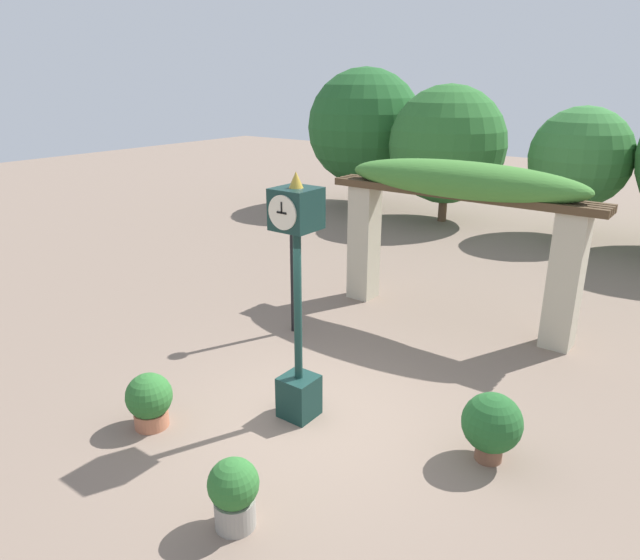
{
  "coord_description": "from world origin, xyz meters",
  "views": [
    {
      "loc": [
        4.2,
        -5.57,
        4.57
      ],
      "look_at": [
        -0.25,
        0.42,
        1.91
      ],
      "focal_mm": 32.0,
      "sensor_mm": 36.0,
      "label": 1
    }
  ],
  "objects_px": {
    "potted_plant_near_right": "(492,424)",
    "pedestal_clock": "(298,300)",
    "potted_plant_far_left": "(149,400)",
    "lamp_post": "(292,236)",
    "potted_plant_near_left": "(234,492)"
  },
  "relations": [
    {
      "from": "potted_plant_near_right",
      "to": "pedestal_clock",
      "type": "bearing_deg",
      "value": -165.85
    },
    {
      "from": "pedestal_clock",
      "to": "potted_plant_far_left",
      "type": "distance_m",
      "value": 2.46
    },
    {
      "from": "potted_plant_far_left",
      "to": "lamp_post",
      "type": "height_order",
      "value": "lamp_post"
    },
    {
      "from": "potted_plant_near_right",
      "to": "lamp_post",
      "type": "xyz_separation_m",
      "value": [
        -4.44,
        1.56,
        1.35
      ]
    },
    {
      "from": "potted_plant_near_right",
      "to": "potted_plant_far_left",
      "type": "xyz_separation_m",
      "value": [
        -4.03,
        -2.08,
        -0.1
      ]
    },
    {
      "from": "potted_plant_far_left",
      "to": "lamp_post",
      "type": "xyz_separation_m",
      "value": [
        -0.41,
        3.64,
        1.45
      ]
    },
    {
      "from": "pedestal_clock",
      "to": "potted_plant_near_left",
      "type": "xyz_separation_m",
      "value": [
        0.78,
        -2.08,
        -1.33
      ]
    },
    {
      "from": "potted_plant_near_left",
      "to": "lamp_post",
      "type": "distance_m",
      "value": 5.25
    },
    {
      "from": "potted_plant_near_left",
      "to": "potted_plant_near_right",
      "type": "relative_size",
      "value": 0.9
    },
    {
      "from": "pedestal_clock",
      "to": "potted_plant_near_right",
      "type": "distance_m",
      "value": 2.92
    },
    {
      "from": "potted_plant_near_left",
      "to": "potted_plant_near_right",
      "type": "distance_m",
      "value": 3.25
    },
    {
      "from": "potted_plant_near_left",
      "to": "potted_plant_far_left",
      "type": "bearing_deg",
      "value": 163.9
    },
    {
      "from": "potted_plant_near_left",
      "to": "potted_plant_near_right",
      "type": "bearing_deg",
      "value": 57.03
    },
    {
      "from": "pedestal_clock",
      "to": "potted_plant_near_right",
      "type": "bearing_deg",
      "value": 14.15
    },
    {
      "from": "pedestal_clock",
      "to": "lamp_post",
      "type": "xyz_separation_m",
      "value": [
        -1.89,
        2.21,
        0.09
      ]
    }
  ]
}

